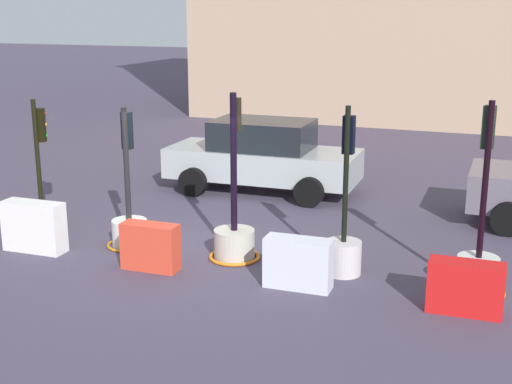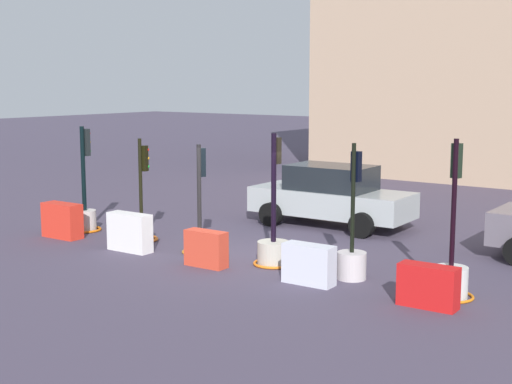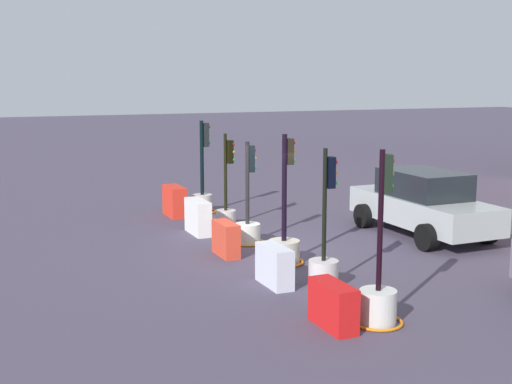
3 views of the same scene
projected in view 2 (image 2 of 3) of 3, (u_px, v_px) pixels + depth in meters
ground_plane at (237, 258)px, 16.70m from camera, size 120.00×120.00×0.00m
traffic_light_0 at (85, 212)px, 19.68m from camera, size 0.87×0.87×2.84m
traffic_light_1 at (142, 224)px, 18.47m from camera, size 0.82×0.82×2.61m
traffic_light_2 at (200, 234)px, 17.15m from camera, size 0.86×0.86×2.58m
traffic_light_3 at (274, 245)px, 16.01m from camera, size 0.91×0.91×2.92m
traffic_light_4 at (352, 252)px, 14.85m from camera, size 0.60×0.60×2.80m
traffic_light_5 at (451, 272)px, 13.57m from camera, size 0.89×0.89×2.99m
construction_barrier_0 at (62, 220)px, 18.81m from camera, size 1.13×0.48×0.91m
construction_barrier_1 at (130, 232)px, 17.31m from camera, size 1.16×0.42×0.92m
construction_barrier_2 at (206, 249)px, 15.87m from camera, size 0.98×0.39×0.80m
construction_barrier_3 at (309, 264)px, 14.49m from camera, size 1.07×0.42×0.81m
construction_barrier_4 at (428, 286)px, 13.00m from camera, size 1.08×0.43×0.77m
car_silver_hatchback at (331, 196)px, 20.27m from camera, size 4.58×2.22×1.72m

